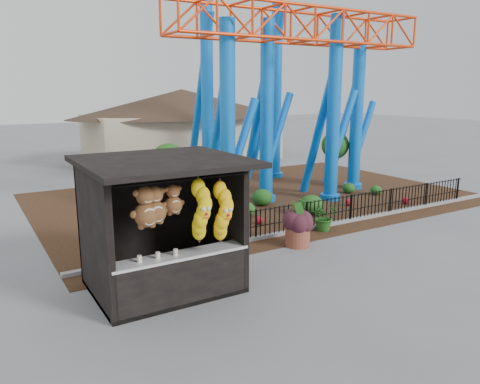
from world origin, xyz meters
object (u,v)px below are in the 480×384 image
prize_booth (165,228)px  potted_plant (324,217)px  roller_coaster (276,45)px  terracotta_planter (297,235)px

prize_booth → potted_plant: prize_booth is taller
potted_plant → roller_coaster: bearing=71.6°
potted_plant → terracotta_planter: bearing=-155.8°
terracotta_planter → potted_plant: 1.87m
prize_booth → potted_plant: (6.31, 1.80, -1.05)m
prize_booth → roller_coaster: size_ratio=0.32×
terracotta_planter → roller_coaster: bearing=60.7°
roller_coaster → potted_plant: bearing=-108.3°
roller_coaster → potted_plant: (-1.83, -5.53, -5.96)m
prize_booth → roller_coaster: 12.00m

